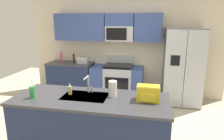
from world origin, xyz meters
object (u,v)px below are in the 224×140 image
(drink_cup_green, at_px, (32,92))
(bottle_pink, at_px, (61,57))
(toaster, at_px, (83,60))
(soap_dispenser, at_px, (70,90))
(paper_towel_roll, at_px, (113,89))
(refrigerator, at_px, (183,67))
(pepper_mill, at_px, (74,58))
(range_oven, at_px, (117,81))
(sink_faucet, at_px, (88,83))
(backpack, at_px, (148,93))

(drink_cup_green, bearing_deg, bottle_pink, 106.20)
(toaster, relative_size, soap_dispenser, 1.65)
(bottle_pink, relative_size, paper_towel_roll, 1.20)
(refrigerator, relative_size, paper_towel_roll, 7.71)
(pepper_mill, distance_m, paper_towel_roll, 2.70)
(pepper_mill, bearing_deg, drink_cup_green, -81.81)
(toaster, bearing_deg, paper_towel_roll, -60.25)
(range_oven, relative_size, bottle_pink, 4.71)
(sink_faucet, bearing_deg, drink_cup_green, -154.13)
(soap_dispenser, xyz_separation_m, backpack, (1.19, -0.02, 0.05))
(toaster, bearing_deg, soap_dispenser, -75.46)
(range_oven, xyz_separation_m, paper_towel_roll, (0.32, -2.23, 0.58))
(refrigerator, relative_size, drink_cup_green, 6.24)
(refrigerator, relative_size, toaster, 6.61)
(refrigerator, bearing_deg, paper_towel_roll, -121.12)
(soap_dispenser, distance_m, backpack, 1.20)
(sink_faucet, height_order, backpack, sink_faucet)
(pepper_mill, bearing_deg, refrigerator, -1.41)
(toaster, height_order, soap_dispenser, toaster)
(soap_dispenser, xyz_separation_m, paper_towel_roll, (0.67, 0.05, 0.05))
(pepper_mill, height_order, sink_faucet, sink_faucet)
(soap_dispenser, bearing_deg, range_oven, 81.29)
(pepper_mill, relative_size, bottle_pink, 0.85)
(soap_dispenser, bearing_deg, backpack, -1.13)
(bottle_pink, xyz_separation_m, paper_towel_roll, (1.89, -2.25, -0.02))
(pepper_mill, xyz_separation_m, paper_towel_roll, (1.52, -2.23, -0.00))
(pepper_mill, relative_size, drink_cup_green, 0.83)
(range_oven, bearing_deg, pepper_mill, -179.88)
(sink_faucet, xyz_separation_m, soap_dispenser, (-0.26, -0.11, -0.10))
(range_oven, bearing_deg, drink_cup_green, -108.29)
(pepper_mill, relative_size, sink_faucet, 0.87)
(sink_faucet, distance_m, drink_cup_green, 0.83)
(refrigerator, height_order, pepper_mill, refrigerator)
(sink_faucet, distance_m, soap_dispenser, 0.30)
(toaster, relative_size, bottle_pink, 0.97)
(range_oven, distance_m, bottle_pink, 1.69)
(soap_dispenser, bearing_deg, toaster, 104.54)
(toaster, bearing_deg, backpack, -51.78)
(pepper_mill, bearing_deg, soap_dispenser, -69.53)
(range_oven, distance_m, paper_towel_roll, 2.33)
(bottle_pink, bearing_deg, toaster, -6.22)
(range_oven, distance_m, toaster, 1.08)
(refrigerator, bearing_deg, toaster, 179.56)
(range_oven, xyz_separation_m, pepper_mill, (-1.20, -0.00, 0.58))
(range_oven, height_order, pepper_mill, pepper_mill)
(toaster, relative_size, paper_towel_roll, 1.17)
(toaster, distance_m, paper_towel_roll, 2.51)
(bottle_pink, relative_size, soap_dispenser, 1.70)
(bottle_pink, height_order, paper_towel_roll, bottle_pink)
(range_oven, distance_m, pepper_mill, 1.33)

